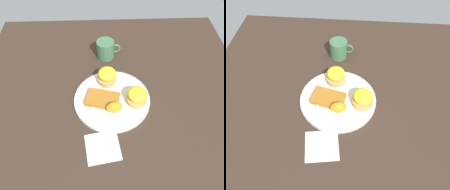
# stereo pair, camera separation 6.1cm
# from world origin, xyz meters

# --- Properties ---
(ground_plane) EXTENTS (1.10, 1.10, 0.00)m
(ground_plane) POSITION_xyz_m (0.00, 0.00, 0.00)
(ground_plane) COLOR #38281E
(plate) EXTENTS (0.29, 0.29, 0.01)m
(plate) POSITION_xyz_m (0.00, 0.00, 0.01)
(plate) COLOR silver
(plate) RESTS_ON ground_plane
(sandwich_benedict_left) EXTENTS (0.08, 0.08, 0.06)m
(sandwich_benedict_left) POSITION_xyz_m (0.09, -0.02, 0.04)
(sandwich_benedict_left) COLOR tan
(sandwich_benedict_left) RESTS_ON plate
(sandwich_benedict_right) EXTENTS (0.08, 0.08, 0.06)m
(sandwich_benedict_right) POSITION_xyz_m (-0.02, 0.09, 0.04)
(sandwich_benedict_right) COLOR tan
(sandwich_benedict_right) RESTS_ON plate
(hashbrown_patty) EXTENTS (0.13, 0.10, 0.02)m
(hashbrown_patty) POSITION_xyz_m (-0.04, -0.01, 0.02)
(hashbrown_patty) COLOR #A86720
(hashbrown_patty) RESTS_ON plate
(orange_wedge) EXTENTS (0.07, 0.05, 0.04)m
(orange_wedge) POSITION_xyz_m (0.01, -0.06, 0.04)
(orange_wedge) COLOR orange
(orange_wedge) RESTS_ON plate
(fork) EXTENTS (0.08, 0.24, 0.00)m
(fork) POSITION_xyz_m (-0.05, 0.05, 0.02)
(fork) COLOR silver
(fork) RESTS_ON plate
(cup) EXTENTS (0.10, 0.08, 0.08)m
(cup) POSITION_xyz_m (-0.02, 0.26, 0.04)
(cup) COLOR #42704C
(cup) RESTS_ON ground_plane
(napkin) EXTENTS (0.13, 0.13, 0.00)m
(napkin) POSITION_xyz_m (-0.04, -0.19, 0.00)
(napkin) COLOR white
(napkin) RESTS_ON ground_plane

